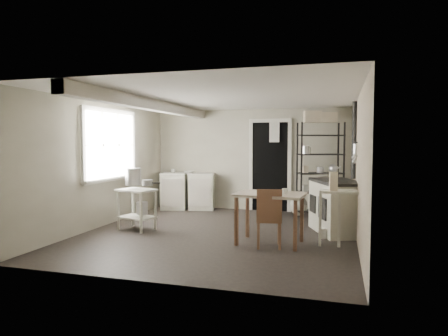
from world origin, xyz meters
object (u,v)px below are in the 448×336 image
(base_cabinets, at_px, (188,189))
(chair, at_px, (269,215))
(prep_table, at_px, (137,207))
(stove, at_px, (336,207))
(work_table, at_px, (270,219))
(flour_sack, at_px, (299,204))
(shelf_rack, at_px, (320,171))
(stockpot, at_px, (133,177))

(base_cabinets, relative_size, chair, 1.46)
(prep_table, xyz_separation_m, stove, (3.41, 0.73, 0.04))
(work_table, relative_size, flour_sack, 2.37)
(stove, bearing_deg, work_table, -154.29)
(work_table, bearing_deg, base_cabinets, 131.93)
(shelf_rack, relative_size, flour_sack, 4.54)
(work_table, height_order, chair, chair)
(prep_table, xyz_separation_m, flour_sack, (2.63, 2.16, -0.16))
(stockpot, distance_m, stove, 3.60)
(base_cabinets, height_order, shelf_rack, shelf_rack)
(stockpot, relative_size, stove, 0.26)
(flour_sack, bearing_deg, work_table, -94.54)
(base_cabinets, distance_m, chair, 3.70)
(work_table, bearing_deg, stove, 47.15)
(stove, relative_size, flour_sack, 2.66)
(stockpot, bearing_deg, base_cabinets, 86.01)
(prep_table, xyz_separation_m, chair, (2.45, -0.51, 0.08))
(stove, bearing_deg, shelf_rack, 81.90)
(base_cabinets, xyz_separation_m, shelf_rack, (2.99, -0.13, 0.49))
(stove, distance_m, chair, 1.56)
(stockpot, bearing_deg, work_table, -8.26)
(chair, bearing_deg, stove, 41.66)
(shelf_rack, bearing_deg, stockpot, -167.44)
(prep_table, bearing_deg, stove, 12.08)
(stove, distance_m, flour_sack, 1.64)
(shelf_rack, xyz_separation_m, flour_sack, (-0.43, -0.02, -0.71))
(base_cabinets, distance_m, flour_sack, 2.58)
(chair, xyz_separation_m, flour_sack, (0.18, 2.67, -0.24))
(base_cabinets, bearing_deg, stockpot, -107.06)
(stockpot, bearing_deg, chair, -12.34)
(chair, bearing_deg, stockpot, 156.89)
(shelf_rack, distance_m, work_table, 2.65)
(stockpot, height_order, base_cabinets, stockpot)
(base_cabinets, relative_size, stove, 1.11)
(work_table, bearing_deg, prep_table, 172.54)
(shelf_rack, distance_m, chair, 2.80)
(base_cabinets, bearing_deg, stove, -38.49)
(stove, relative_size, chair, 1.31)
(work_table, bearing_deg, stockpot, 171.74)
(stockpot, relative_size, base_cabinets, 0.24)
(chair, relative_size, flour_sack, 2.04)
(stockpot, height_order, chair, stockpot)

